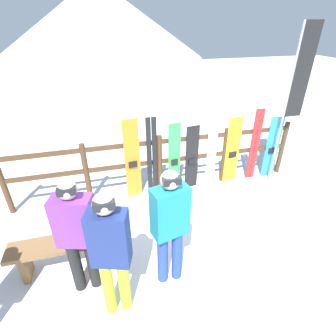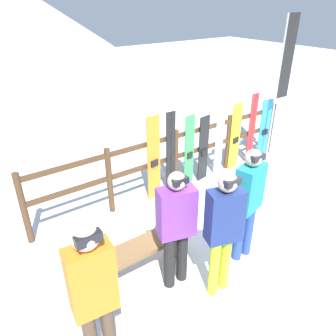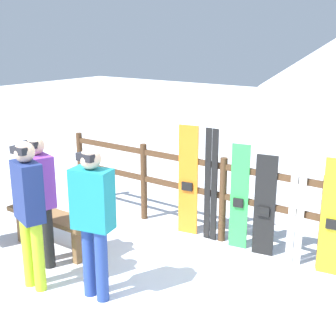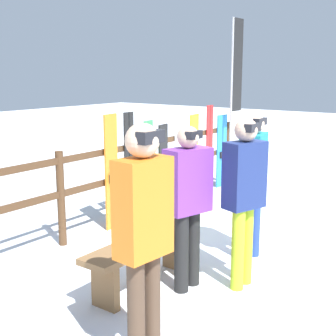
% 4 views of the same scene
% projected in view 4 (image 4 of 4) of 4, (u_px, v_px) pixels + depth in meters
% --- Properties ---
extents(ground_plane, '(40.00, 40.00, 0.00)m').
position_uv_depth(ground_plane, '(238.00, 242.00, 6.00)').
color(ground_plane, white).
extents(fence, '(5.66, 0.10, 1.20)m').
position_uv_depth(fence, '(134.00, 171.00, 6.87)').
color(fence, '#4C331E').
rests_on(fence, ground).
extents(bench, '(1.47, 0.36, 0.50)m').
position_uv_depth(bench, '(143.00, 252.00, 4.70)').
color(bench, brown).
rests_on(bench, ground).
extents(person_teal, '(0.47, 0.33, 1.69)m').
position_uv_depth(person_teal, '(253.00, 176.00, 5.30)').
color(person_teal, navy).
rests_on(person_teal, ground).
extents(person_purple, '(0.50, 0.36, 1.65)m').
position_uv_depth(person_purple, '(188.00, 197.00, 4.56)').
color(person_purple, black).
rests_on(person_purple, ground).
extents(person_orange, '(0.42, 0.26, 1.82)m').
position_uv_depth(person_orange, '(143.00, 228.00, 3.24)').
color(person_orange, '#4C3828').
rests_on(person_orange, ground).
extents(person_navy, '(0.45, 0.34, 1.71)m').
position_uv_depth(person_navy, '(244.00, 190.00, 4.58)').
color(person_navy, '#B7D826').
rests_on(person_navy, ground).
extents(snowboard_orange, '(0.29, 0.09, 1.59)m').
position_uv_depth(snowboard_orange, '(112.00, 173.00, 6.40)').
color(snowboard_orange, orange).
rests_on(snowboard_orange, ground).
extents(ski_pair_black, '(0.19, 0.02, 1.59)m').
position_uv_depth(ski_pair_black, '(129.00, 168.00, 6.70)').
color(ski_pair_black, black).
rests_on(ski_pair_black, ground).
extents(snowboard_green, '(0.25, 0.09, 1.44)m').
position_uv_depth(snowboard_green, '(149.00, 168.00, 7.06)').
color(snowboard_green, green).
rests_on(snowboard_green, ground).
extents(snowboard_black_stripe, '(0.28, 0.09, 1.35)m').
position_uv_depth(snowboard_black_stripe, '(163.00, 167.00, 7.35)').
color(snowboard_black_stripe, black).
rests_on(snowboard_black_stripe, ground).
extents(ski_pair_white, '(0.19, 0.02, 1.58)m').
position_uv_depth(ski_pair_white, '(178.00, 156.00, 7.66)').
color(ski_pair_white, white).
rests_on(ski_pair_white, ground).
extents(snowboard_yellow, '(0.32, 0.09, 1.44)m').
position_uv_depth(snowboard_yellow, '(194.00, 156.00, 8.04)').
color(snowboard_yellow, yellow).
rests_on(snowboard_yellow, ground).
extents(ski_pair_red, '(0.20, 0.02, 1.57)m').
position_uv_depth(ski_pair_red, '(209.00, 149.00, 8.43)').
color(ski_pair_red, red).
rests_on(ski_pair_red, ground).
extents(snowboard_blue, '(0.30, 0.07, 1.36)m').
position_uv_depth(snowboard_blue, '(222.00, 151.00, 8.80)').
color(snowboard_blue, '#288CE0').
rests_on(snowboard_blue, ground).
extents(rental_flag, '(0.40, 0.04, 3.08)m').
position_uv_depth(rental_flag, '(235.00, 82.00, 8.44)').
color(rental_flag, '#99999E').
rests_on(rental_flag, ground).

